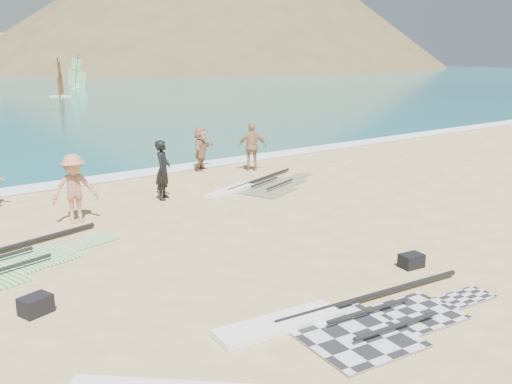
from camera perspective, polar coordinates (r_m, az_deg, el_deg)
ground at (r=12.24m, az=7.32°, el=-8.93°), size 300.00×300.00×0.00m
surf_line at (r=22.30m, az=-15.32°, el=1.19°), size 300.00×1.20×0.04m
headland_main at (r=166.45m, az=-3.27°, el=12.31°), size 143.00×143.00×45.00m
headland_minor at (r=195.71m, az=3.78°, el=12.54°), size 70.00×70.00×28.00m
rig_grey at (r=10.57m, az=9.01°, el=-12.55°), size 5.68×2.52×0.20m
rig_orange at (r=20.13m, az=0.04°, el=0.49°), size 5.31×3.15×0.20m
gear_bag_near at (r=11.47m, az=-21.17°, el=-10.49°), size 0.64×0.54×0.35m
gear_bag_far at (r=13.34m, az=15.27°, el=-6.65°), size 0.56×0.43×0.31m
person_wetsuit at (r=18.72m, az=-9.29°, el=2.19°), size 0.83×0.84×1.95m
beachgoer_mid at (r=16.74m, az=-17.68°, el=0.33°), size 1.34×0.86×1.96m
beachgoer_back at (r=22.94m, az=-0.38°, el=4.53°), size 1.23×1.00×1.96m
beachgoer_right at (r=23.19m, az=-5.52°, el=4.33°), size 1.60×1.44×1.77m
windsurfer_centre at (r=63.94m, az=-18.98°, el=10.07°), size 2.28×2.42×4.12m
windsurfer_right at (r=77.47m, az=-17.45°, el=10.76°), size 2.25×2.27×4.27m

